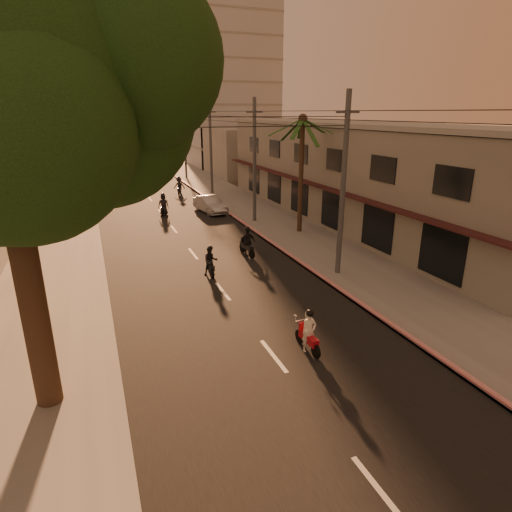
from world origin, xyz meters
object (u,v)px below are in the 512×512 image
(scooter_mid_a, at_px, (211,262))
(parked_car, at_px, (210,204))
(scooter_far_a, at_px, (163,205))
(scooter_far_c, at_px, (149,179))
(scooter_mid_b, at_px, (247,243))
(scooter_far_b, at_px, (179,186))
(broadleaf_tree, at_px, (14,90))
(palm_tree, at_px, (303,126))
(scooter_red, at_px, (309,333))

(scooter_mid_a, xyz_separation_m, parked_car, (3.83, 14.03, -0.03))
(scooter_far_a, height_order, scooter_far_c, scooter_far_c)
(scooter_mid_a, height_order, scooter_far_c, scooter_far_c)
(scooter_mid_a, height_order, scooter_far_a, scooter_far_a)
(scooter_mid_b, bearing_deg, parked_car, 78.14)
(scooter_far_b, bearing_deg, scooter_far_c, 128.17)
(broadleaf_tree, bearing_deg, scooter_far_a, 73.46)
(scooter_mid_a, bearing_deg, scooter_far_b, 88.12)
(broadleaf_tree, relative_size, palm_tree, 1.48)
(scooter_mid_a, distance_m, parked_car, 14.55)
(scooter_mid_b, bearing_deg, scooter_far_b, 82.34)
(scooter_mid_a, xyz_separation_m, scooter_far_c, (0.87, 29.31, 0.15))
(parked_car, bearing_deg, scooter_red, -105.28)
(palm_tree, bearing_deg, broadleaf_tree, -136.52)
(scooter_red, distance_m, scooter_mid_b, 10.78)
(scooter_red, distance_m, scooter_far_c, 37.72)
(scooter_far_a, bearing_deg, broadleaf_tree, -88.66)
(scooter_mid_a, bearing_deg, broadleaf_tree, -123.57)
(scooter_far_b, xyz_separation_m, parked_car, (0.76, -9.03, -0.17))
(broadleaf_tree, relative_size, scooter_mid_b, 6.71)
(scooter_mid_a, bearing_deg, palm_tree, 41.37)
(palm_tree, distance_m, scooter_far_c, 25.44)
(scooter_mid_b, bearing_deg, broadleaf_tree, -139.37)
(scooter_mid_b, height_order, scooter_far_c, scooter_far_c)
(broadleaf_tree, distance_m, parked_car, 25.77)
(broadleaf_tree, distance_m, scooter_mid_b, 16.06)
(scooter_mid_a, relative_size, scooter_mid_b, 0.90)
(palm_tree, bearing_deg, scooter_mid_a, -144.35)
(scooter_far_c, bearing_deg, parked_car, -76.87)
(scooter_mid_b, xyz_separation_m, parked_car, (1.01, 11.78, -0.11))
(scooter_far_c, bearing_deg, scooter_mid_a, -89.55)
(scooter_far_b, relative_size, scooter_far_c, 0.95)
(broadleaf_tree, height_order, scooter_far_c, broadleaf_tree)
(scooter_mid_b, bearing_deg, palm_tree, 27.00)
(scooter_mid_a, xyz_separation_m, scooter_far_a, (0.04, 14.49, 0.11))
(broadleaf_tree, bearing_deg, palm_tree, 43.48)
(scooter_mid_a, height_order, parked_car, scooter_mid_a)
(parked_car, bearing_deg, scooter_mid_a, -113.89)
(palm_tree, xyz_separation_m, scooter_far_c, (-7.05, 23.63, -6.29))
(scooter_mid_b, bearing_deg, scooter_far_a, 95.84)
(scooter_red, distance_m, scooter_far_b, 31.52)
(scooter_far_a, bearing_deg, palm_tree, -30.29)
(scooter_far_b, bearing_deg, scooter_mid_b, -71.96)
(broadleaf_tree, relative_size, scooter_red, 7.43)
(scooter_far_a, xyz_separation_m, scooter_far_c, (0.83, 14.82, 0.03))
(scooter_mid_a, bearing_deg, scooter_far_a, 95.55)
(broadleaf_tree, xyz_separation_m, scooter_mid_b, (9.51, 10.42, -7.68))
(scooter_far_b, bearing_deg, palm_tree, -55.68)
(scooter_far_b, height_order, scooter_far_c, scooter_far_c)
(palm_tree, distance_m, scooter_mid_a, 11.68)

